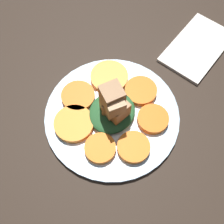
% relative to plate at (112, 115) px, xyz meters
% --- Properties ---
extents(table_slab, '(1.20, 1.20, 0.02)m').
position_rel_plate_xyz_m(table_slab, '(0.00, 0.00, -0.02)').
color(table_slab, black).
rests_on(table_slab, ground).
extents(plate, '(0.28, 0.28, 0.01)m').
position_rel_plate_xyz_m(plate, '(0.00, 0.00, 0.00)').
color(plate, '#99B7D1').
rests_on(plate, table_slab).
extents(carrot_slice_0, '(0.08, 0.08, 0.01)m').
position_rel_plate_xyz_m(carrot_slice_0, '(-0.06, -0.06, 0.01)').
color(carrot_slice_0, '#F99438').
rests_on(carrot_slice_0, plate).
extents(carrot_slice_1, '(0.07, 0.07, 0.01)m').
position_rel_plate_xyz_m(carrot_slice_1, '(0.01, -0.08, 0.01)').
color(carrot_slice_1, orange).
rests_on(carrot_slice_1, plate).
extents(carrot_slice_2, '(0.08, 0.08, 0.01)m').
position_rel_plate_xyz_m(carrot_slice_2, '(0.07, -0.04, 0.01)').
color(carrot_slice_2, orange).
rests_on(carrot_slice_2, plate).
extents(carrot_slice_3, '(0.06, 0.06, 0.01)m').
position_rel_plate_xyz_m(carrot_slice_3, '(0.07, 0.03, 0.01)').
color(carrot_slice_3, orange).
rests_on(carrot_slice_3, plate).
extents(carrot_slice_4, '(0.06, 0.06, 0.01)m').
position_rel_plate_xyz_m(carrot_slice_4, '(0.03, 0.08, 0.01)').
color(carrot_slice_4, orange).
rests_on(carrot_slice_4, plate).
extents(carrot_slice_5, '(0.06, 0.06, 0.01)m').
position_rel_plate_xyz_m(carrot_slice_5, '(-0.04, 0.07, 0.01)').
color(carrot_slice_5, '#D66014').
rests_on(carrot_slice_5, plate).
extents(carrot_slice_6, '(0.07, 0.07, 0.01)m').
position_rel_plate_xyz_m(carrot_slice_6, '(-0.08, 0.02, 0.01)').
color(carrot_slice_6, orange).
rests_on(carrot_slice_6, plate).
extents(center_pile, '(0.10, 0.09, 0.10)m').
position_rel_plate_xyz_m(center_pile, '(-0.00, 0.00, 0.04)').
color(center_pile, '#235128').
rests_on(center_pile, plate).
extents(fork, '(0.18, 0.03, 0.00)m').
position_rel_plate_xyz_m(fork, '(-0.01, -0.05, 0.01)').
color(fork, silver).
rests_on(fork, plate).
extents(napkin, '(0.18, 0.11, 0.01)m').
position_rel_plate_xyz_m(napkin, '(-0.26, 0.05, -0.00)').
color(napkin, silver).
rests_on(napkin, table_slab).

